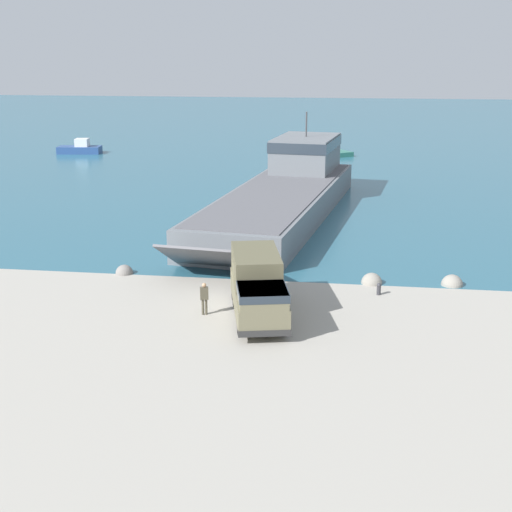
% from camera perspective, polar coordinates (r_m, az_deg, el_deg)
% --- Properties ---
extents(ground_plane, '(240.00, 240.00, 0.00)m').
position_cam_1_polar(ground_plane, '(40.24, -0.91, -3.92)').
color(ground_plane, '#9E998E').
extents(water_surface, '(240.00, 180.00, 0.01)m').
position_cam_1_polar(water_surface, '(132.72, 5.61, 10.07)').
color(water_surface, '#285B70').
rests_on(water_surface, ground_plane).
extents(landing_craft, '(11.70, 35.85, 8.08)m').
position_cam_1_polar(landing_craft, '(63.50, 2.49, 5.40)').
color(landing_craft, slate).
rests_on(landing_craft, ground_plane).
extents(military_truck, '(4.23, 8.01, 3.28)m').
position_cam_1_polar(military_truck, '(38.01, 0.14, -2.47)').
color(military_truck, '#6B664C').
rests_on(military_truck, ground_plane).
extents(soldier_on_ramp, '(0.49, 0.35, 1.80)m').
position_cam_1_polar(soldier_on_ramp, '(38.53, -4.16, -3.23)').
color(soldier_on_ramp, '#4C4738').
rests_on(soldier_on_ramp, ground_plane).
extents(moored_boat_a, '(6.12, 3.27, 2.04)m').
position_cam_1_polar(moored_boat_a, '(103.29, -13.90, 8.35)').
color(moored_boat_a, navy).
rests_on(moored_boat_a, ground_plane).
extents(moored_boat_b, '(6.24, 7.81, 1.32)m').
position_cam_1_polar(moored_boat_b, '(100.69, 6.03, 8.40)').
color(moored_boat_b, '#2D7060').
rests_on(moored_boat_b, ground_plane).
extents(mooring_bollard, '(0.28, 0.28, 0.72)m').
position_cam_1_polar(mooring_bollard, '(42.34, 9.80, -2.57)').
color(mooring_bollard, '#333338').
rests_on(mooring_bollard, ground_plane).
extents(shoreline_rock_a, '(1.30, 1.30, 1.30)m').
position_cam_1_polar(shoreline_rock_a, '(44.45, 9.23, -2.17)').
color(shoreline_rock_a, gray).
rests_on(shoreline_rock_a, ground_plane).
extents(shoreline_rock_b, '(1.32, 1.32, 1.32)m').
position_cam_1_polar(shoreline_rock_b, '(45.14, 15.40, -2.27)').
color(shoreline_rock_b, gray).
rests_on(shoreline_rock_b, ground_plane).
extents(shoreline_rock_c, '(1.14, 1.14, 1.14)m').
position_cam_1_polar(shoreline_rock_c, '(46.57, -10.48, -1.38)').
color(shoreline_rock_c, gray).
rests_on(shoreline_rock_c, ground_plane).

